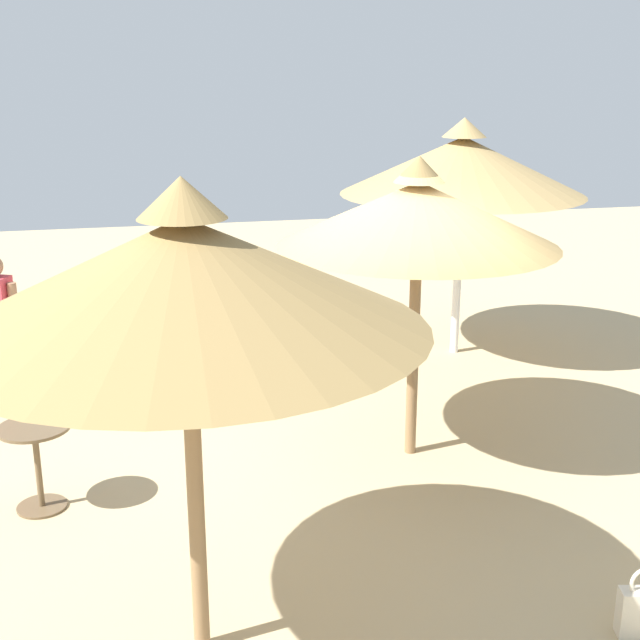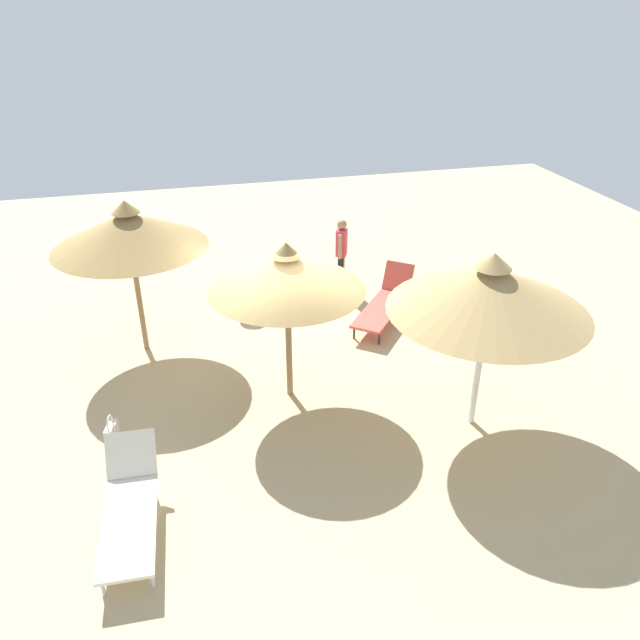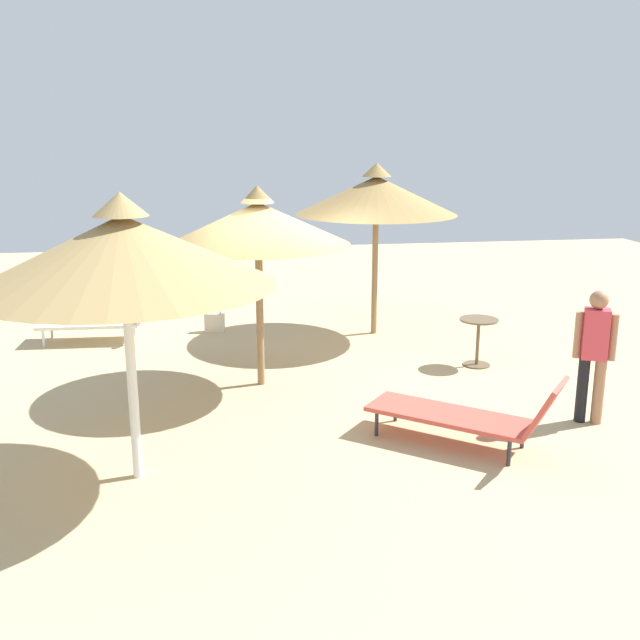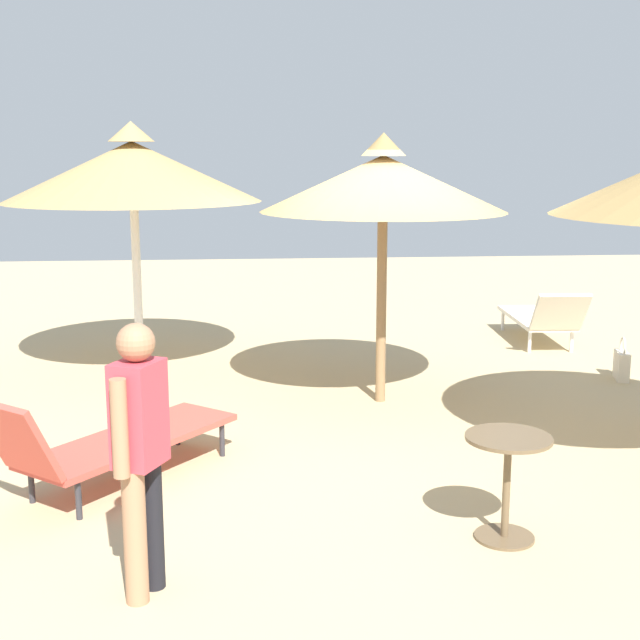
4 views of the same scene
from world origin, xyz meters
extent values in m
cube|color=tan|center=(0.00, 0.00, -0.05)|extent=(24.00, 24.00, 0.10)
cylinder|color=white|center=(2.55, -1.83, 1.18)|extent=(0.10, 0.10, 2.36)
cone|color=tan|center=(2.55, -1.83, 2.26)|extent=(2.83, 2.83, 0.66)
cone|color=tan|center=(2.55, -1.83, 2.69)|extent=(0.51, 0.51, 0.22)
cylinder|color=olive|center=(-0.01, -0.42, 1.14)|extent=(0.10, 0.10, 2.27)
cone|color=#997A47|center=(-0.01, -0.42, 2.18)|extent=(2.39, 2.39, 0.54)
cone|color=#997A47|center=(-0.01, -0.42, 2.55)|extent=(0.43, 0.43, 0.22)
cylinder|color=olive|center=(-2.30, 1.67, 1.22)|extent=(0.10, 0.10, 2.44)
cone|color=#997A47|center=(-2.30, 1.67, 2.31)|extent=(2.63, 2.63, 0.62)
cone|color=#997A47|center=(-2.30, 1.67, 2.72)|extent=(0.47, 0.47, 0.22)
cube|color=#CC4C3F|center=(2.22, 1.48, 0.31)|extent=(1.60, 1.77, 0.05)
cylinder|color=#2D2D33|center=(1.94, 0.73, 0.14)|extent=(0.04, 0.04, 0.28)
cylinder|color=#2D2D33|center=(1.54, 1.05, 0.14)|extent=(0.04, 0.04, 0.28)
cylinder|color=#2D2D33|center=(2.89, 1.90, 0.14)|extent=(0.04, 0.04, 0.28)
cylinder|color=#2D2D33|center=(2.50, 2.22, 0.14)|extent=(0.04, 0.04, 0.28)
cube|color=#CC4C3F|center=(2.86, 2.27, 0.61)|extent=(0.66, 0.62, 0.56)
cube|color=silver|center=(-2.49, -3.00, 0.31)|extent=(0.70, 1.63, 0.05)
cylinder|color=silver|center=(-2.26, -3.69, 0.14)|extent=(0.04, 0.04, 0.28)
cylinder|color=silver|center=(-2.79, -3.66, 0.14)|extent=(0.04, 0.04, 0.28)
cylinder|color=silver|center=(-2.20, -2.34, 0.14)|extent=(0.04, 0.04, 0.28)
cylinder|color=silver|center=(-2.73, -2.32, 0.14)|extent=(0.04, 0.04, 0.28)
cube|color=silver|center=(-2.45, -2.03, 0.57)|extent=(0.65, 0.42, 0.51)
cylinder|color=#A57554|center=(1.96, 3.37, 0.39)|extent=(0.13, 0.13, 0.78)
cylinder|color=black|center=(1.89, 3.21, 0.39)|extent=(0.13, 0.13, 0.78)
cube|color=#D83F4C|center=(1.92, 3.29, 1.08)|extent=(0.32, 0.35, 0.59)
sphere|color=#A57554|center=(1.92, 3.29, 1.48)|extent=(0.21, 0.21, 0.21)
cylinder|color=#A57554|center=(2.00, 3.46, 1.05)|extent=(0.09, 0.09, 0.54)
cylinder|color=#A57554|center=(1.84, 3.11, 1.05)|extent=(0.09, 0.09, 0.54)
cube|color=beige|center=(-2.79, -0.99, 0.16)|extent=(0.19, 0.35, 0.31)
torus|color=beige|center=(-2.79, -0.99, 0.36)|extent=(0.08, 0.24, 0.24)
cylinder|color=brown|center=(-0.33, 2.76, 0.69)|extent=(0.56, 0.56, 0.02)
cylinder|color=brown|center=(-0.33, 2.76, 0.34)|extent=(0.05, 0.05, 0.68)
cylinder|color=brown|center=(-0.33, 2.76, 0.01)|extent=(0.39, 0.39, 0.02)
camera|label=1|loc=(-6.69, 1.93, 3.37)|focal=47.63mm
camera|label=2|loc=(-1.59, -8.65, 5.93)|focal=34.61mm
camera|label=3|loc=(9.42, -1.07, 3.34)|focal=41.21mm
camera|label=4|loc=(1.32, 7.88, 2.50)|focal=48.31mm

